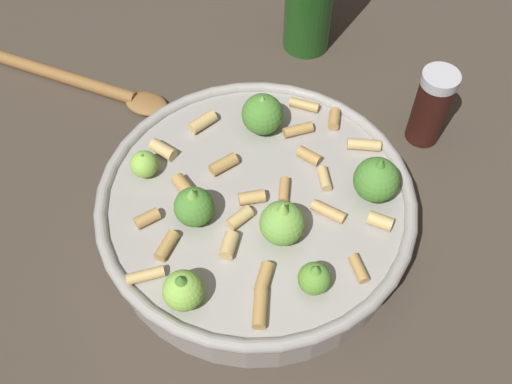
{
  "coord_description": "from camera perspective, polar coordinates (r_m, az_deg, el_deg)",
  "views": [
    {
      "loc": [
        0.22,
        0.24,
        0.52
      ],
      "look_at": [
        0.0,
        0.0,
        0.06
      ],
      "focal_mm": 42.36,
      "sensor_mm": 36.0,
      "label": 1
    }
  ],
  "objects": [
    {
      "name": "pepper_shaker",
      "position": [
        0.68,
        16.2,
        7.74
      ],
      "size": [
        0.04,
        0.04,
        0.09
      ],
      "color": "#33140F",
      "rests_on": "ground"
    },
    {
      "name": "ground_plane",
      "position": [
        0.62,
        0.0,
        -3.37
      ],
      "size": [
        2.4,
        2.4,
        0.0
      ],
      "primitive_type": "plane",
      "color": "#42382D"
    },
    {
      "name": "wooden_spoon",
      "position": [
        0.76,
        -15.98,
        9.86
      ],
      "size": [
        0.13,
        0.24,
        0.02
      ],
      "color": "olive",
      "rests_on": "ground"
    },
    {
      "name": "cooking_pan",
      "position": [
        0.59,
        0.08,
        -1.62
      ],
      "size": [
        0.31,
        0.31,
        0.11
      ],
      "color": "#9E9993",
      "rests_on": "ground"
    }
  ]
}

